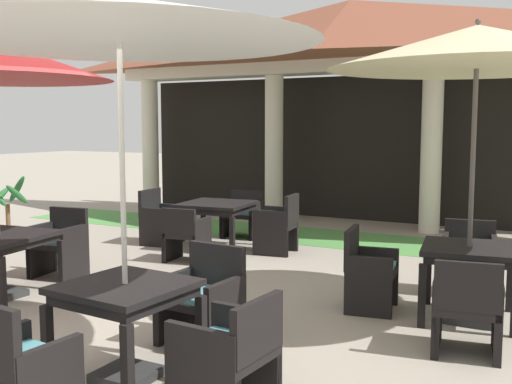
{
  "coord_description": "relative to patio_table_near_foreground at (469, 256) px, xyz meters",
  "views": [
    {
      "loc": [
        4.01,
        -3.6,
        1.96
      ],
      "look_at": [
        0.35,
        3.19,
        1.1
      ],
      "focal_mm": 42.85,
      "sensor_mm": 36.0,
      "label": 1
    }
  ],
  "objects": [
    {
      "name": "patio_chair_mid_left_south",
      "position": [
        -2.13,
        -3.73,
        -0.24
      ],
      "size": [
        0.61,
        0.55,
        0.89
      ],
      "rotation": [
        0.0,
        0.0,
        -0.07
      ],
      "color": "black",
      "rests_on": "ground"
    },
    {
      "name": "patio_chair_mid_left_east",
      "position": [
        -1.1,
        -2.84,
        -0.25
      ],
      "size": [
        0.62,
        0.63,
        0.82
      ],
      "rotation": [
        0.0,
        0.0,
        1.5
      ],
      "color": "black",
      "rests_on": "ground"
    },
    {
      "name": "patio_umbrella_near_foreground",
      "position": [
        -0.0,
        -0.0,
        2.03
      ],
      "size": [
        2.9,
        2.9,
        2.97
      ],
      "color": "#2D2D2D",
      "rests_on": "ground"
    },
    {
      "name": "patio_chair_far_back_north",
      "position": [
        -4.23,
        2.87,
        -0.26
      ],
      "size": [
        0.67,
        0.61,
        0.8
      ],
      "rotation": [
        0.0,
        0.0,
        -3.03
      ],
      "color": "black",
      "rests_on": "ground"
    },
    {
      "name": "patio_umbrella_mid_left",
      "position": [
        -2.06,
        -2.77,
        2.06
      ],
      "size": [
        2.98,
        2.98,
        2.94
      ],
      "color": "#2D2D2D",
      "rests_on": "ground"
    },
    {
      "name": "patio_table_far_back",
      "position": [
        -4.12,
        1.84,
        -0.01
      ],
      "size": [
        1.15,
        1.15,
        0.73
      ],
      "rotation": [
        0.0,
        0.0,
        0.11
      ],
      "color": "black",
      "rests_on": "ground"
    },
    {
      "name": "potted_palm_left_edge",
      "position": [
        -7.15,
        0.39,
        -0.28
      ],
      "size": [
        0.51,
        0.49,
        1.16
      ],
      "color": "#995638",
      "rests_on": "ground"
    },
    {
      "name": "patio_chair_mid_left_north",
      "position": [
        -1.99,
        -1.81,
        -0.25
      ],
      "size": [
        0.66,
        0.61,
        0.86
      ],
      "rotation": [
        0.0,
        0.0,
        -3.21
      ],
      "color": "black",
      "rests_on": "ground"
    },
    {
      "name": "ground_plane",
      "position": [
        -3.05,
        -2.68,
        -0.65
      ],
      "size": [
        60.0,
        60.0,
        0.0
      ],
      "primitive_type": "plane",
      "color": "#9E9384"
    },
    {
      "name": "patio_chair_near_foreground_south",
      "position": [
        0.15,
        -0.98,
        -0.25
      ],
      "size": [
        0.63,
        0.65,
        0.85
      ],
      "rotation": [
        0.0,
        0.0,
        0.15
      ],
      "color": "black",
      "rests_on": "ground"
    },
    {
      "name": "background_pavilion",
      "position": [
        -3.05,
        5.0,
        2.68
      ],
      "size": [
        10.69,
        2.61,
        4.27
      ],
      "color": "beige",
      "rests_on": "ground"
    },
    {
      "name": "patio_chair_near_foreground_north",
      "position": [
        -0.15,
        0.98,
        -0.23
      ],
      "size": [
        0.66,
        0.6,
        0.84
      ],
      "rotation": [
        0.0,
        0.0,
        -2.99
      ],
      "color": "black",
      "rests_on": "ground"
    },
    {
      "name": "lawn_strip",
      "position": [
        -3.05,
        3.49,
        -0.64
      ],
      "size": [
        12.49,
        1.64,
        0.01
      ],
      "primitive_type": "cube",
      "color": "#519347",
      "rests_on": "ground"
    },
    {
      "name": "patio_table_near_foreground",
      "position": [
        0.0,
        0.0,
        0.0
      ],
      "size": [
        1.03,
        1.03,
        0.75
      ],
      "rotation": [
        0.0,
        0.0,
        0.15
      ],
      "color": "black",
      "rests_on": "ground"
    },
    {
      "name": "patio_chair_far_back_west",
      "position": [
        -5.15,
        1.73,
        -0.23
      ],
      "size": [
        0.57,
        0.68,
        0.89
      ],
      "rotation": [
        0.0,
        0.0,
        -1.46
      ],
      "color": "black",
      "rests_on": "ground"
    },
    {
      "name": "patio_chair_far_back_east",
      "position": [
        -3.09,
        1.95,
        -0.23
      ],
      "size": [
        0.61,
        0.6,
        0.91
      ],
      "rotation": [
        0.0,
        0.0,
        -4.6
      ],
      "color": "black",
      "rests_on": "ground"
    },
    {
      "name": "patio_chair_mid_right_north",
      "position": [
        -4.94,
        -0.66,
        -0.23
      ],
      "size": [
        0.65,
        0.6,
        0.87
      ],
      "rotation": [
        0.0,
        0.0,
        -3.01
      ],
      "color": "black",
      "rests_on": "ground"
    },
    {
      "name": "patio_chair_near_foreground_west",
      "position": [
        -0.98,
        -0.15,
        -0.24
      ],
      "size": [
        0.58,
        0.64,
        0.87
      ],
      "rotation": [
        0.0,
        0.0,
        -1.42
      ],
      "color": "black",
      "rests_on": "ground"
    },
    {
      "name": "patio_table_mid_left",
      "position": [
        -2.06,
        -2.77,
        0.0
      ],
      "size": [
        0.95,
        0.95,
        0.76
      ],
      "rotation": [
        0.0,
        0.0,
        -0.07
      ],
      "color": "black",
      "rests_on": "ground"
    },
    {
      "name": "patio_chair_far_back_south",
      "position": [
        -4.0,
        0.82,
        -0.26
      ],
      "size": [
        0.6,
        0.58,
        0.79
      ],
      "rotation": [
        0.0,
        0.0,
        0.11
      ],
      "color": "black",
      "rests_on": "ground"
    }
  ]
}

